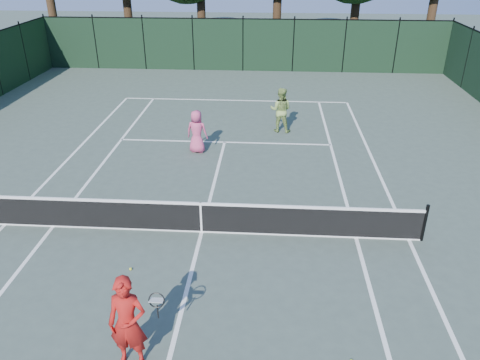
# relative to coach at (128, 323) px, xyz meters

# --- Properties ---
(ground) EXTENTS (90.00, 90.00, 0.00)m
(ground) POSITION_rel_coach_xyz_m (0.65, 4.45, -0.96)
(ground) COLOR #414F45
(ground) RESTS_ON ground
(sideline_doubles_left) EXTENTS (0.10, 23.77, 0.01)m
(sideline_doubles_left) POSITION_rel_coach_xyz_m (-4.84, 4.45, -0.96)
(sideline_doubles_left) COLOR white
(sideline_doubles_left) RESTS_ON ground
(sideline_doubles_right) EXTENTS (0.10, 23.77, 0.01)m
(sideline_doubles_right) POSITION_rel_coach_xyz_m (6.13, 4.45, -0.96)
(sideline_doubles_right) COLOR white
(sideline_doubles_right) RESTS_ON ground
(sideline_singles_left) EXTENTS (0.10, 23.77, 0.01)m
(sideline_singles_left) POSITION_rel_coach_xyz_m (-3.47, 4.45, -0.96)
(sideline_singles_left) COLOR white
(sideline_singles_left) RESTS_ON ground
(sideline_singles_right) EXTENTS (0.10, 23.77, 0.01)m
(sideline_singles_right) POSITION_rel_coach_xyz_m (4.76, 4.45, -0.96)
(sideline_singles_right) COLOR white
(sideline_singles_right) RESTS_ON ground
(baseline_far) EXTENTS (10.97, 0.10, 0.01)m
(baseline_far) POSITION_rel_coach_xyz_m (0.65, 16.33, -0.96)
(baseline_far) COLOR white
(baseline_far) RESTS_ON ground
(service_line_far) EXTENTS (8.23, 0.10, 0.01)m
(service_line_far) POSITION_rel_coach_xyz_m (0.65, 10.85, -0.96)
(service_line_far) COLOR white
(service_line_far) RESTS_ON ground
(center_service_line) EXTENTS (0.10, 12.80, 0.01)m
(center_service_line) POSITION_rel_coach_xyz_m (0.65, 4.45, -0.96)
(center_service_line) COLOR white
(center_service_line) RESTS_ON ground
(tennis_net) EXTENTS (11.69, 0.09, 1.06)m
(tennis_net) POSITION_rel_coach_xyz_m (0.65, 4.45, -0.48)
(tennis_net) COLOR black
(tennis_net) RESTS_ON ground
(fence_far) EXTENTS (24.00, 0.05, 3.00)m
(fence_far) POSITION_rel_coach_xyz_m (0.65, 22.45, 0.54)
(fence_far) COLOR black
(fence_far) RESTS_ON ground
(coach) EXTENTS (0.97, 0.63, 1.92)m
(coach) POSITION_rel_coach_xyz_m (0.00, 0.00, 0.00)
(coach) COLOR #B01714
(coach) RESTS_ON ground
(player_pink) EXTENTS (0.86, 0.63, 1.60)m
(player_pink) POSITION_rel_coach_xyz_m (-0.26, 9.85, -0.16)
(player_pink) COLOR #CC4876
(player_pink) RESTS_ON ground
(player_green) EXTENTS (0.99, 0.83, 1.82)m
(player_green) POSITION_rel_coach_xyz_m (2.82, 12.22, -0.05)
(player_green) COLOR #89A653
(player_green) RESTS_ON ground
(loose_ball_midcourt) EXTENTS (0.07, 0.07, 0.07)m
(loose_ball_midcourt) POSITION_rel_coach_xyz_m (-0.81, 2.69, -0.93)
(loose_ball_midcourt) COLOR #CED82C
(loose_ball_midcourt) RESTS_ON ground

